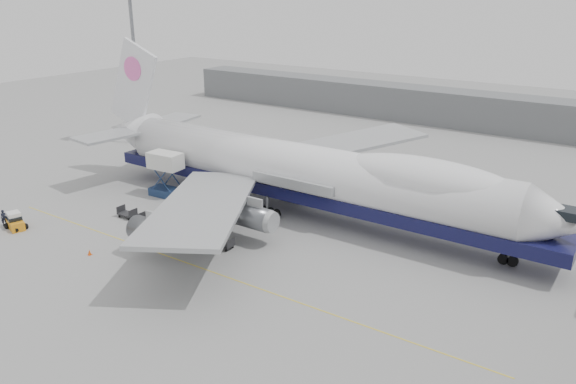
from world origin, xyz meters
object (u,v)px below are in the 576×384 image
Objects in this scene: airliner at (306,171)px; ground_worker at (4,218)px; catering_truck at (166,172)px; baggage_tug at (15,222)px.

airliner reaches higher than ground_worker.
catering_truck is 2.02× the size of baggage_tug.
ground_worker is at bearing -119.82° from catering_truck.
catering_truck is 20.15m from ground_worker.
ground_worker is (-27.50, -23.04, -4.65)m from airliner.
airliner reaches higher than baggage_tug.
baggage_tug is 1.91m from ground_worker.
ground_worker is (-1.89, -0.24, 0.10)m from baggage_tug.
catering_truck is at bearing 86.82° from baggage_tug.
airliner is 34.62m from baggage_tug.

